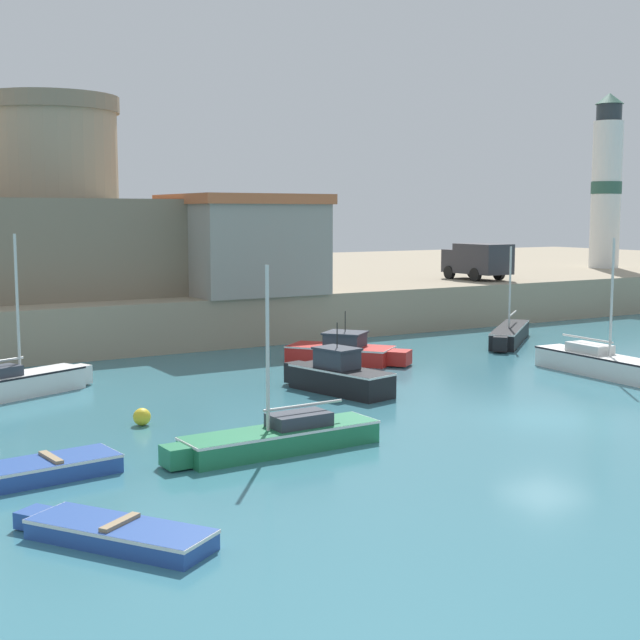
# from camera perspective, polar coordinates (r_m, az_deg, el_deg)

# --- Properties ---
(ground_plane) EXTENTS (200.00, 200.00, 0.00)m
(ground_plane) POSITION_cam_1_polar(r_m,az_deg,el_deg) (28.87, 14.20, -6.15)
(ground_plane) COLOR teal
(quay_seawall) EXTENTS (120.00, 40.00, 2.36)m
(quay_seawall) POSITION_cam_1_polar(r_m,az_deg,el_deg) (61.43, -11.88, 1.84)
(quay_seawall) COLOR gray
(quay_seawall) RESTS_ON ground
(sailboat_white_0) EXTENTS (5.98, 3.26, 5.69)m
(sailboat_white_0) POSITION_cam_1_polar(r_m,az_deg,el_deg) (32.82, -19.10, -3.88)
(sailboat_white_0) COLOR white
(sailboat_white_0) RESTS_ON ground
(motorboat_black_1) EXTENTS (2.28, 4.81, 2.52)m
(motorboat_black_1) POSITION_cam_1_polar(r_m,az_deg,el_deg) (31.96, 1.15, -3.59)
(motorboat_black_1) COLOR black
(motorboat_black_1) RESTS_ON ground
(sailboat_black_2) EXTENTS (5.87, 5.09, 4.79)m
(sailboat_black_2) POSITION_cam_1_polar(r_m,az_deg,el_deg) (45.04, 12.04, -0.88)
(sailboat_black_2) COLOR black
(sailboat_black_2) RESTS_ON ground
(sailboat_green_3) EXTENTS (6.23, 1.57, 5.05)m
(sailboat_green_3) POSITION_cam_1_polar(r_m,az_deg,el_deg) (24.24, -2.63, -7.47)
(sailboat_green_3) COLOR #237A4C
(sailboat_green_3) RESTS_ON ground
(motorboat_red_4) EXTENTS (4.44, 5.08, 2.23)m
(motorboat_red_4) POSITION_cam_1_polar(r_m,az_deg,el_deg) (38.32, 1.59, -2.01)
(motorboat_red_4) COLOR red
(motorboat_red_4) RESTS_ON ground
(sailboat_white_5) EXTENTS (1.66, 6.72, 5.45)m
(sailboat_white_5) POSITION_cam_1_polar(r_m,az_deg,el_deg) (36.93, 17.61, -2.65)
(sailboat_white_5) COLOR white
(sailboat_white_5) RESTS_ON ground
(dinghy_blue_7) EXTENTS (3.89, 1.74, 0.54)m
(dinghy_blue_7) POSITION_cam_1_polar(r_m,az_deg,el_deg) (22.85, -17.14, -9.04)
(dinghy_blue_7) COLOR #284C9E
(dinghy_blue_7) RESTS_ON ground
(dinghy_blue_8) EXTENTS (3.19, 4.16, 0.48)m
(dinghy_blue_8) POSITION_cam_1_polar(r_m,az_deg,el_deg) (18.25, -12.96, -13.08)
(dinghy_blue_8) COLOR #284C9E
(dinghy_blue_8) RESTS_ON ground
(mooring_buoy) EXTENTS (0.53, 0.53, 0.53)m
(mooring_buoy) POSITION_cam_1_polar(r_m,az_deg,el_deg) (27.62, -11.33, -6.10)
(mooring_buoy) COLOR yellow
(mooring_buoy) RESTS_ON ground
(fortress) EXTENTS (12.08, 12.08, 9.88)m
(fortress) POSITION_cam_1_polar(r_m,az_deg,el_deg) (47.82, -16.51, 5.72)
(fortress) COLOR gray
(fortress) RESTS_ON quay_seawall
(lighthouse) EXTENTS (2.20, 2.20, 12.69)m
(lighthouse) POSITION_cam_1_polar(r_m,az_deg,el_deg) (69.31, 17.86, 8.28)
(lighthouse) COLOR silver
(lighthouse) RESTS_ON quay_seawall
(harbor_shed_mid_row) EXTENTS (6.94, 7.07, 4.97)m
(harbor_shed_mid_row) POSITION_cam_1_polar(r_m,az_deg,el_deg) (45.65, -4.97, 4.91)
(harbor_shed_mid_row) COLOR gray
(harbor_shed_mid_row) RESTS_ON quay_seawall
(truck_on_quay) EXTENTS (2.25, 4.34, 2.20)m
(truck_on_quay) POSITION_cam_1_polar(r_m,az_deg,el_deg) (54.99, 10.03, 3.82)
(truck_on_quay) COLOR #333338
(truck_on_quay) RESTS_ON quay_seawall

